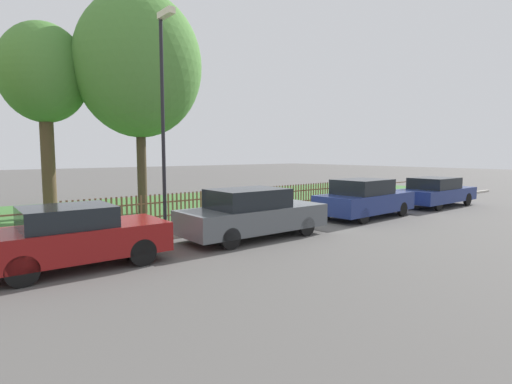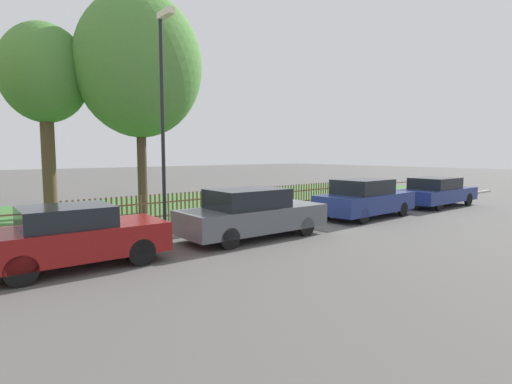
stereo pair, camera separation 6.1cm
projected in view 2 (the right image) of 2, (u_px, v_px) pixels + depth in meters
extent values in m
plane|color=#565451|center=(278.00, 223.00, 14.39)|extent=(120.00, 120.00, 0.00)
cube|color=#B2ADA3|center=(276.00, 221.00, 14.46)|extent=(37.48, 0.20, 0.12)
cube|color=#3D7033|center=(184.00, 204.00, 19.82)|extent=(37.48, 9.21, 0.01)
cube|color=brown|center=(238.00, 208.00, 16.25)|extent=(37.48, 0.03, 0.05)
cube|color=brown|center=(238.00, 196.00, 16.20)|extent=(37.48, 0.03, 0.05)
cube|color=brown|center=(61.00, 219.00, 12.04)|extent=(0.06, 0.03, 1.10)
cube|color=brown|center=(67.00, 218.00, 12.15)|extent=(0.06, 0.03, 1.10)
cube|color=brown|center=(73.00, 218.00, 12.25)|extent=(0.06, 0.03, 1.10)
cube|color=brown|center=(79.00, 217.00, 12.36)|extent=(0.06, 0.03, 1.10)
cube|color=brown|center=(85.00, 217.00, 12.46)|extent=(0.06, 0.03, 1.10)
cube|color=brown|center=(90.00, 216.00, 12.57)|extent=(0.06, 0.03, 1.10)
cube|color=brown|center=(96.00, 216.00, 12.68)|extent=(0.06, 0.03, 1.10)
cube|color=brown|center=(101.00, 215.00, 12.78)|extent=(0.06, 0.03, 1.10)
cube|color=brown|center=(107.00, 215.00, 12.89)|extent=(0.06, 0.03, 1.10)
cube|color=brown|center=(112.00, 214.00, 12.99)|extent=(0.06, 0.03, 1.10)
cube|color=brown|center=(117.00, 214.00, 13.10)|extent=(0.06, 0.03, 1.10)
cube|color=brown|center=(122.00, 213.00, 13.20)|extent=(0.06, 0.03, 1.10)
cube|color=brown|center=(127.00, 213.00, 13.31)|extent=(0.06, 0.03, 1.10)
cube|color=brown|center=(132.00, 212.00, 13.41)|extent=(0.06, 0.03, 1.10)
cube|color=brown|center=(137.00, 212.00, 13.52)|extent=(0.06, 0.03, 1.10)
cube|color=brown|center=(141.00, 211.00, 13.62)|extent=(0.06, 0.03, 1.10)
cube|color=brown|center=(146.00, 211.00, 13.73)|extent=(0.06, 0.03, 1.10)
cube|color=brown|center=(151.00, 210.00, 13.83)|extent=(0.06, 0.03, 1.10)
cube|color=brown|center=(155.00, 210.00, 13.94)|extent=(0.06, 0.03, 1.10)
cube|color=brown|center=(160.00, 209.00, 14.05)|extent=(0.06, 0.03, 1.10)
cube|color=brown|center=(164.00, 209.00, 14.15)|extent=(0.06, 0.03, 1.10)
cube|color=brown|center=(168.00, 209.00, 14.26)|extent=(0.06, 0.03, 1.10)
cube|color=brown|center=(173.00, 208.00, 14.36)|extent=(0.06, 0.03, 1.10)
cube|color=brown|center=(177.00, 208.00, 14.47)|extent=(0.06, 0.03, 1.10)
cube|color=brown|center=(181.00, 207.00, 14.57)|extent=(0.06, 0.03, 1.10)
cube|color=brown|center=(185.00, 207.00, 14.68)|extent=(0.06, 0.03, 1.10)
cube|color=brown|center=(189.00, 207.00, 14.78)|extent=(0.06, 0.03, 1.10)
cube|color=brown|center=(193.00, 206.00, 14.89)|extent=(0.06, 0.03, 1.10)
cube|color=brown|center=(197.00, 206.00, 14.99)|extent=(0.06, 0.03, 1.10)
cube|color=brown|center=(201.00, 206.00, 15.10)|extent=(0.06, 0.03, 1.10)
cube|color=brown|center=(205.00, 205.00, 15.21)|extent=(0.06, 0.03, 1.10)
cube|color=brown|center=(209.00, 205.00, 15.31)|extent=(0.06, 0.03, 1.10)
cube|color=brown|center=(212.00, 204.00, 15.42)|extent=(0.06, 0.03, 1.10)
cube|color=brown|center=(216.00, 204.00, 15.52)|extent=(0.06, 0.03, 1.10)
cube|color=brown|center=(219.00, 204.00, 15.63)|extent=(0.06, 0.03, 1.10)
cube|color=brown|center=(223.00, 203.00, 15.73)|extent=(0.06, 0.03, 1.10)
cube|color=brown|center=(227.00, 203.00, 15.84)|extent=(0.06, 0.03, 1.10)
cube|color=brown|center=(230.00, 203.00, 15.94)|extent=(0.06, 0.03, 1.10)
cube|color=brown|center=(233.00, 202.00, 16.05)|extent=(0.06, 0.03, 1.10)
cube|color=brown|center=(237.00, 202.00, 16.15)|extent=(0.06, 0.03, 1.10)
cube|color=brown|center=(240.00, 202.00, 16.26)|extent=(0.06, 0.03, 1.10)
cube|color=brown|center=(243.00, 201.00, 16.36)|extent=(0.06, 0.03, 1.10)
cube|color=brown|center=(247.00, 201.00, 16.47)|extent=(0.06, 0.03, 1.10)
cube|color=brown|center=(250.00, 201.00, 16.58)|extent=(0.06, 0.03, 1.10)
cube|color=brown|center=(253.00, 201.00, 16.68)|extent=(0.06, 0.03, 1.10)
cube|color=brown|center=(256.00, 200.00, 16.79)|extent=(0.06, 0.03, 1.10)
cube|color=brown|center=(259.00, 200.00, 16.89)|extent=(0.06, 0.03, 1.10)
cube|color=brown|center=(262.00, 200.00, 17.00)|extent=(0.06, 0.03, 1.10)
cube|color=brown|center=(265.00, 199.00, 17.10)|extent=(0.06, 0.03, 1.10)
cube|color=brown|center=(268.00, 199.00, 17.21)|extent=(0.06, 0.03, 1.10)
cube|color=brown|center=(271.00, 199.00, 17.31)|extent=(0.06, 0.03, 1.10)
cube|color=brown|center=(274.00, 199.00, 17.42)|extent=(0.06, 0.03, 1.10)
cube|color=brown|center=(277.00, 198.00, 17.52)|extent=(0.06, 0.03, 1.10)
cube|color=brown|center=(280.00, 198.00, 17.63)|extent=(0.06, 0.03, 1.10)
cube|color=brown|center=(283.00, 198.00, 17.73)|extent=(0.06, 0.03, 1.10)
cube|color=brown|center=(285.00, 197.00, 17.84)|extent=(0.06, 0.03, 1.10)
cube|color=brown|center=(288.00, 197.00, 17.95)|extent=(0.06, 0.03, 1.10)
cube|color=brown|center=(291.00, 197.00, 18.05)|extent=(0.06, 0.03, 1.10)
cube|color=brown|center=(293.00, 197.00, 18.16)|extent=(0.06, 0.03, 1.10)
cube|color=brown|center=(296.00, 196.00, 18.26)|extent=(0.06, 0.03, 1.10)
cube|color=brown|center=(299.00, 196.00, 18.37)|extent=(0.06, 0.03, 1.10)
cube|color=brown|center=(301.00, 196.00, 18.47)|extent=(0.06, 0.03, 1.10)
cube|color=brown|center=(304.00, 196.00, 18.58)|extent=(0.06, 0.03, 1.10)
cube|color=brown|center=(306.00, 195.00, 18.68)|extent=(0.06, 0.03, 1.10)
cube|color=brown|center=(309.00, 195.00, 18.79)|extent=(0.06, 0.03, 1.10)
cube|color=brown|center=(311.00, 195.00, 18.89)|extent=(0.06, 0.03, 1.10)
cube|color=brown|center=(314.00, 195.00, 19.00)|extent=(0.06, 0.03, 1.10)
cube|color=brown|center=(316.00, 195.00, 19.10)|extent=(0.06, 0.03, 1.10)
cube|color=brown|center=(319.00, 194.00, 19.21)|extent=(0.06, 0.03, 1.10)
cube|color=brown|center=(321.00, 194.00, 19.32)|extent=(0.06, 0.03, 1.10)
cube|color=brown|center=(323.00, 194.00, 19.42)|extent=(0.06, 0.03, 1.10)
cube|color=brown|center=(326.00, 194.00, 19.53)|extent=(0.06, 0.03, 1.10)
cube|color=brown|center=(328.00, 193.00, 19.63)|extent=(0.06, 0.03, 1.10)
cube|color=brown|center=(330.00, 193.00, 19.74)|extent=(0.06, 0.03, 1.10)
cube|color=brown|center=(332.00, 193.00, 19.84)|extent=(0.06, 0.03, 1.10)
cube|color=brown|center=(335.00, 193.00, 19.95)|extent=(0.06, 0.03, 1.10)
cube|color=brown|center=(337.00, 193.00, 20.05)|extent=(0.06, 0.03, 1.10)
cube|color=brown|center=(339.00, 192.00, 20.16)|extent=(0.06, 0.03, 1.10)
cube|color=brown|center=(341.00, 192.00, 20.26)|extent=(0.06, 0.03, 1.10)
cube|color=brown|center=(343.00, 192.00, 20.37)|extent=(0.06, 0.03, 1.10)
cube|color=maroon|center=(77.00, 241.00, 8.84)|extent=(3.86, 1.80, 0.67)
cube|color=black|center=(66.00, 216.00, 8.67)|extent=(1.87, 1.58, 0.46)
cylinder|color=black|center=(119.00, 240.00, 10.20)|extent=(0.62, 0.16, 0.62)
cylinder|color=black|center=(142.00, 252.00, 8.97)|extent=(0.62, 0.16, 0.62)
cylinder|color=black|center=(11.00, 254.00, 8.77)|extent=(0.62, 0.16, 0.62)
cylinder|color=black|center=(21.00, 271.00, 7.54)|extent=(0.62, 0.16, 0.62)
cube|color=#51565B|center=(253.00, 218.00, 11.94)|extent=(4.59, 1.83, 0.68)
cube|color=black|center=(247.00, 198.00, 11.74)|extent=(2.22, 1.62, 0.56)
cylinder|color=black|center=(272.00, 220.00, 13.47)|extent=(0.59, 0.15, 0.59)
cylinder|color=black|center=(306.00, 226.00, 12.20)|extent=(0.59, 0.15, 0.59)
cylinder|color=black|center=(199.00, 229.00, 11.74)|extent=(0.59, 0.15, 0.59)
cylinder|color=black|center=(230.00, 239.00, 10.47)|extent=(0.59, 0.15, 0.59)
cube|color=navy|center=(365.00, 202.00, 15.73)|extent=(4.44, 1.95, 0.70)
cube|color=black|center=(363.00, 187.00, 15.52)|extent=(2.15, 1.69, 0.57)
cylinder|color=black|center=(367.00, 205.00, 17.27)|extent=(0.58, 0.16, 0.57)
cylinder|color=black|center=(403.00, 209.00, 16.01)|extent=(0.58, 0.16, 0.57)
cylinder|color=black|center=(327.00, 211.00, 15.50)|extent=(0.58, 0.16, 0.57)
cylinder|color=black|center=(363.00, 216.00, 14.24)|extent=(0.58, 0.16, 0.57)
cube|color=navy|center=(437.00, 195.00, 18.98)|extent=(4.61, 1.82, 0.60)
cube|color=black|center=(435.00, 183.00, 18.78)|extent=(2.21, 1.63, 0.51)
cylinder|color=black|center=(435.00, 196.00, 20.54)|extent=(0.61, 0.14, 0.61)
cylinder|color=black|center=(468.00, 199.00, 19.25)|extent=(0.61, 0.14, 0.61)
cylinder|color=black|center=(404.00, 201.00, 18.76)|extent=(0.61, 0.14, 0.61)
cylinder|color=black|center=(439.00, 204.00, 17.47)|extent=(0.61, 0.14, 0.61)
cylinder|color=black|center=(281.00, 209.00, 16.15)|extent=(0.53, 0.14, 0.53)
cylinder|color=black|center=(255.00, 212.00, 15.43)|extent=(0.53, 0.14, 0.53)
ellipsoid|color=black|center=(268.00, 202.00, 15.75)|extent=(1.71, 0.84, 0.83)
ellipsoid|color=black|center=(276.00, 196.00, 15.96)|extent=(0.45, 0.93, 0.38)
cylinder|color=brown|center=(49.00, 159.00, 15.87)|extent=(0.51, 0.51, 4.58)
ellipsoid|color=#4C8438|center=(44.00, 73.00, 15.54)|extent=(3.34, 3.34, 3.84)
cylinder|color=#473828|center=(142.00, 160.00, 16.68)|extent=(0.39, 0.39, 4.49)
ellipsoid|color=#4C8438|center=(139.00, 65.00, 16.30)|extent=(5.09, 5.09, 5.85)
cylinder|color=black|center=(163.00, 131.00, 11.90)|extent=(0.11, 0.11, 6.38)
cube|color=beige|center=(166.00, 13.00, 11.31)|extent=(0.20, 0.76, 0.18)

